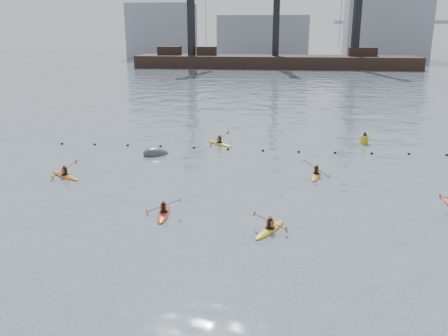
% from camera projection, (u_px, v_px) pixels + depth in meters
% --- Properties ---
extents(ground, '(400.00, 400.00, 0.00)m').
position_uv_depth(ground, '(212.00, 288.00, 19.03)').
color(ground, '#3A4C55').
rests_on(ground, ground).
extents(float_line, '(33.24, 0.73, 0.24)m').
position_uv_depth(float_line, '(245.00, 150.00, 40.51)').
color(float_line, black).
rests_on(float_line, ground).
extents(barge_pier, '(72.00, 19.30, 29.50)m').
position_uv_depth(barge_pier, '(274.00, 60.00, 123.15)').
color(barge_pier, black).
rests_on(barge_pier, ground).
extents(skyline, '(141.00, 28.00, 22.00)m').
position_uv_depth(skyline, '(285.00, 30.00, 159.08)').
color(skyline, gray).
rests_on(skyline, ground).
extents(kayaker_0, '(2.06, 3.03, 1.13)m').
position_uv_depth(kayaker_0, '(164.00, 213.00, 26.50)').
color(kayaker_0, '#BE3F11').
rests_on(kayaker_0, ground).
extents(kayaker_1, '(1.83, 2.88, 0.99)m').
position_uv_depth(kayaker_1, '(270.00, 229.00, 24.36)').
color(kayaker_1, gold).
rests_on(kayaker_1, ground).
extents(kayaker_2, '(2.89, 2.22, 1.16)m').
position_uv_depth(kayaker_2, '(65.00, 175.00, 33.21)').
color(kayaker_2, '#D55B14').
rests_on(kayaker_2, ground).
extents(kayaker_3, '(2.09, 3.04, 1.27)m').
position_uv_depth(kayaker_3, '(316.00, 174.00, 33.44)').
color(kayaker_3, '#BE8716').
rests_on(kayaker_3, ground).
extents(kayaker_5, '(2.78, 2.63, 1.22)m').
position_uv_depth(kayaker_5, '(219.00, 143.00, 42.46)').
color(kayaker_5, gold).
rests_on(kayaker_5, ground).
extents(mooring_buoy, '(2.78, 2.56, 1.59)m').
position_uv_depth(mooring_buoy, '(156.00, 154.00, 39.05)').
color(mooring_buoy, '#383A3D').
rests_on(mooring_buoy, ground).
extents(nav_buoy, '(0.69, 0.69, 1.27)m').
position_uv_depth(nav_buoy, '(364.00, 139.00, 42.61)').
color(nav_buoy, yellow).
rests_on(nav_buoy, ground).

